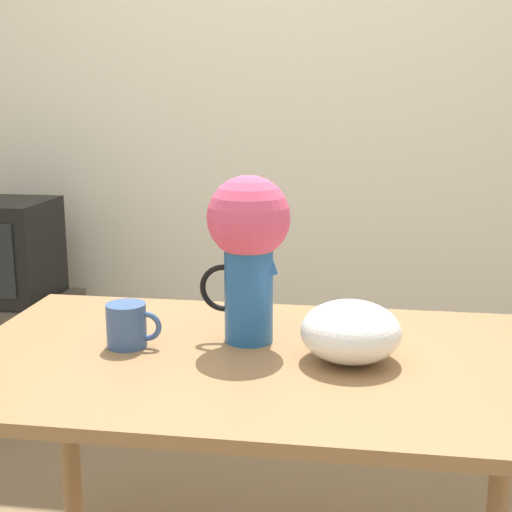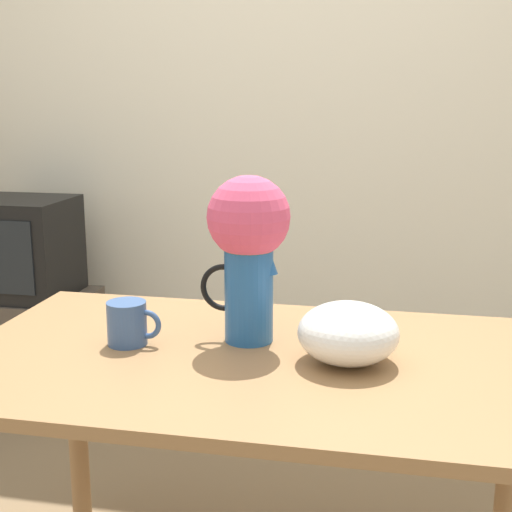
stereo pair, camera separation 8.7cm
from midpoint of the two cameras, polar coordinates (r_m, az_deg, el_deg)
wall_back at (r=3.30m, az=1.04°, el=11.74°), size 8.00×0.05×2.60m
table at (r=1.72m, az=-1.39°, el=-11.18°), size 1.41×0.84×0.77m
flower_vase at (r=1.71m, az=-2.06°, el=1.36°), size 0.22×0.20×0.41m
coffee_mug at (r=1.76m, az=-11.61°, el=-5.45°), size 0.14×0.10×0.11m
white_bowl at (r=1.64m, az=6.07°, el=-6.03°), size 0.23×0.23×0.14m
tv_stand at (r=3.45m, az=-20.26°, el=-6.99°), size 0.64×0.43×0.48m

